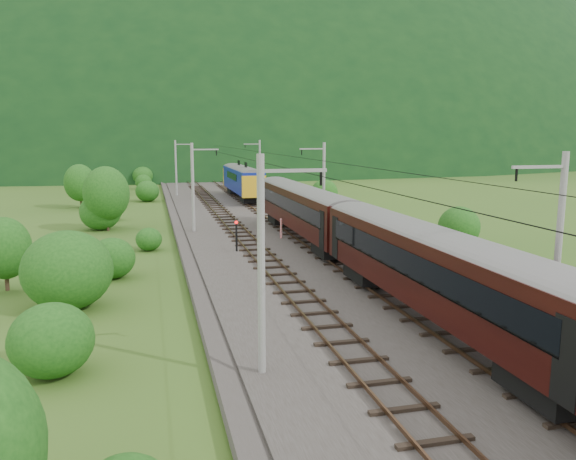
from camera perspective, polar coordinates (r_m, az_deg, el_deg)
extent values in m
plane|color=#2A4C18|center=(23.40, 12.84, -13.09)|extent=(600.00, 600.00, 0.00)
cube|color=#38332D|center=(32.08, 4.81, -6.33)|extent=(14.00, 220.00, 0.30)
cube|color=brown|center=(31.16, -0.66, -6.12)|extent=(0.08, 220.00, 0.15)
cube|color=brown|center=(31.50, 1.90, -5.95)|extent=(0.08, 220.00, 0.15)
cube|color=black|center=(31.36, 0.63, -6.27)|extent=(2.40, 220.00, 0.12)
cube|color=brown|center=(32.55, 7.63, -5.52)|extent=(0.08, 220.00, 0.15)
cube|color=brown|center=(33.09, 9.96, -5.33)|extent=(0.08, 220.00, 0.15)
cube|color=black|center=(32.85, 8.80, -5.65)|extent=(2.40, 220.00, 0.12)
cylinder|color=gray|center=(20.11, -2.73, -3.72)|extent=(0.28, 0.28, 8.00)
cube|color=gray|center=(19.88, 0.61, 6.06)|extent=(2.40, 0.12, 0.12)
cylinder|color=black|center=(20.17, 3.37, 5.24)|extent=(0.10, 0.10, 0.50)
cylinder|color=gray|center=(51.56, -9.64, 4.28)|extent=(0.28, 0.28, 8.00)
cube|color=gray|center=(51.47, -8.41, 8.10)|extent=(2.40, 0.12, 0.12)
cylinder|color=black|center=(51.58, -7.28, 7.79)|extent=(0.10, 0.10, 0.50)
cylinder|color=gray|center=(83.42, -11.31, 6.20)|extent=(0.28, 0.28, 8.00)
cube|color=gray|center=(83.37, -10.56, 8.56)|extent=(2.40, 0.12, 0.12)
cylinder|color=black|center=(83.44, -9.86, 8.37)|extent=(0.10, 0.10, 0.50)
cylinder|color=gray|center=(115.37, -12.06, 7.05)|extent=(0.28, 0.28, 8.00)
cube|color=gray|center=(115.33, -11.52, 8.76)|extent=(2.40, 0.12, 0.12)
cylinder|color=black|center=(115.38, -11.01, 8.63)|extent=(0.10, 0.10, 0.50)
cylinder|color=gray|center=(147.33, -12.49, 7.53)|extent=(0.28, 0.28, 8.00)
cube|color=gray|center=(147.30, -12.06, 8.87)|extent=(2.40, 0.12, 0.12)
cylinder|color=black|center=(147.34, -11.67, 8.77)|extent=(0.10, 0.10, 0.50)
cylinder|color=gray|center=(25.52, 25.76, -1.82)|extent=(0.28, 0.28, 8.00)
cube|color=gray|center=(24.37, 24.15, 5.87)|extent=(2.40, 0.12, 0.12)
cylinder|color=black|center=(23.79, 22.19, 5.21)|extent=(0.10, 0.10, 0.50)
cylinder|color=gray|center=(53.90, 3.66, 4.62)|extent=(0.28, 0.28, 8.00)
cube|color=gray|center=(53.36, 2.45, 8.24)|extent=(2.40, 0.12, 0.12)
cylinder|color=black|center=(53.10, 1.41, 7.92)|extent=(0.10, 0.10, 0.50)
cylinder|color=gray|center=(84.89, -2.87, 6.42)|extent=(0.28, 0.28, 8.00)
cube|color=gray|center=(84.55, -3.70, 8.71)|extent=(2.40, 0.12, 0.12)
cylinder|color=black|center=(84.39, -4.37, 8.50)|extent=(0.10, 0.10, 0.50)
cylinder|color=gray|center=(116.43, -5.91, 7.23)|extent=(0.28, 0.28, 8.00)
cube|color=gray|center=(116.18, -6.53, 8.89)|extent=(2.40, 0.12, 0.12)
cylinder|color=black|center=(116.06, -7.02, 8.73)|extent=(0.10, 0.10, 0.50)
cylinder|color=gray|center=(148.17, -7.65, 7.68)|extent=(0.28, 0.28, 8.00)
cube|color=gray|center=(147.97, -8.15, 8.99)|extent=(2.40, 0.12, 0.12)
cylinder|color=black|center=(147.88, -8.53, 8.86)|extent=(0.10, 0.10, 0.50)
cylinder|color=black|center=(30.23, 0.65, 6.11)|extent=(0.03, 198.00, 0.03)
cylinder|color=black|center=(31.77, 9.11, 6.16)|extent=(0.03, 198.00, 0.03)
ellipsoid|color=black|center=(279.53, -11.90, 7.52)|extent=(504.00, 360.00, 244.00)
cube|color=black|center=(26.11, 14.84, -3.92)|extent=(2.90, 22.01, 3.00)
cylinder|color=slate|center=(25.84, 14.96, -1.01)|extent=(2.90, 21.90, 2.90)
cube|color=black|center=(25.37, 11.95, -3.37)|extent=(0.05, 19.37, 1.15)
cube|color=black|center=(26.76, 17.64, -2.94)|extent=(0.05, 19.37, 1.15)
cube|color=black|center=(20.64, 25.15, -13.88)|extent=(2.20, 3.20, 0.90)
cube|color=black|center=(33.33, 8.35, -4.25)|extent=(2.20, 3.20, 0.90)
cube|color=black|center=(46.84, 1.56, 2.26)|extent=(2.90, 22.01, 3.00)
cylinder|color=slate|center=(46.69, 1.57, 3.90)|extent=(2.90, 21.90, 2.90)
cube|color=black|center=(46.43, -0.19, 2.65)|extent=(0.05, 19.37, 1.15)
cube|color=black|center=(47.20, 3.29, 2.74)|extent=(0.05, 19.37, 1.15)
cube|color=black|center=(39.88, 4.49, -1.89)|extent=(2.20, 3.20, 0.90)
cube|color=black|center=(54.50, -0.60, 1.22)|extent=(2.20, 3.20, 0.90)
cube|color=navy|center=(77.57, -4.66, 5.13)|extent=(2.90, 18.01, 3.00)
cylinder|color=slate|center=(77.48, -4.67, 6.12)|extent=(2.90, 17.92, 2.90)
cube|color=black|center=(77.32, -5.74, 5.36)|extent=(0.05, 15.85, 1.15)
cube|color=black|center=(77.79, -3.59, 5.42)|extent=(0.05, 15.85, 1.15)
cube|color=black|center=(71.56, -3.83, 3.20)|extent=(2.20, 3.20, 0.90)
cube|color=black|center=(83.94, -5.34, 4.11)|extent=(2.20, 3.20, 0.90)
cube|color=gold|center=(86.26, -5.60, 5.42)|extent=(2.96, 0.50, 2.70)
cube|color=gold|center=(68.94, -3.48, 4.42)|extent=(2.96, 0.50, 2.70)
cube|color=black|center=(80.40, -5.03, 6.74)|extent=(0.08, 1.60, 0.90)
cylinder|color=red|center=(50.79, -2.81, 0.72)|extent=(0.18, 0.18, 1.64)
cylinder|color=red|center=(47.68, -0.70, 0.17)|extent=(0.18, 0.18, 1.69)
cylinder|color=black|center=(42.41, -5.26, -0.73)|extent=(0.15, 0.15, 2.14)
sphere|color=red|center=(42.22, -5.28, 0.77)|extent=(0.26, 0.26, 0.26)
ellipsoid|color=#194A13|center=(23.02, -22.90, -10.27)|extent=(3.11, 3.11, 2.80)
ellipsoid|color=#194A13|center=(31.14, -21.50, -3.83)|extent=(4.59, 4.59, 4.13)
ellipsoid|color=#194A13|center=(37.05, -17.44, -2.76)|extent=(2.88, 2.88, 2.59)
ellipsoid|color=#194A13|center=(45.25, -13.96, -0.92)|extent=(2.03, 2.03, 1.83)
ellipsoid|color=#194A13|center=(56.48, -18.53, 1.76)|extent=(3.86, 3.86, 3.48)
ellipsoid|color=#194A13|center=(62.51, -17.38, 1.72)|extent=(1.92, 1.92, 1.73)
ellipsoid|color=#194A13|center=(74.19, -17.52, 2.84)|extent=(1.80, 1.80, 1.62)
ellipsoid|color=#194A13|center=(79.18, -14.10, 3.85)|extent=(3.20, 3.20, 2.88)
ellipsoid|color=#194A13|center=(90.58, -16.55, 4.10)|extent=(2.06, 2.06, 1.86)
ellipsoid|color=#194A13|center=(97.84, -14.47, 4.75)|extent=(2.76, 2.76, 2.49)
ellipsoid|color=#194A13|center=(107.22, -14.54, 5.36)|extent=(3.68, 3.68, 3.31)
ellipsoid|color=#194A13|center=(115.09, -14.38, 5.84)|extent=(4.59, 4.59, 4.13)
cylinder|color=black|center=(36.51, -26.72, -3.72)|extent=(0.24, 0.24, 2.35)
ellipsoid|color=#194A13|center=(36.25, -26.88, -1.65)|extent=(3.02, 3.02, 3.62)
cylinder|color=black|center=(55.64, -17.88, 1.60)|extent=(0.24, 0.24, 3.32)
ellipsoid|color=#194A13|center=(55.43, -17.98, 3.54)|extent=(4.27, 4.27, 5.13)
cylinder|color=black|center=(74.22, -20.31, 3.22)|extent=(0.24, 0.24, 2.98)
ellipsoid|color=#194A13|center=(74.07, -20.39, 4.52)|extent=(3.83, 3.83, 4.59)
ellipsoid|color=#194A13|center=(47.21, 16.97, 0.10)|extent=(3.33, 3.33, 3.00)
ellipsoid|color=#194A13|center=(71.58, 3.71, 3.63)|extent=(3.46, 3.46, 3.12)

